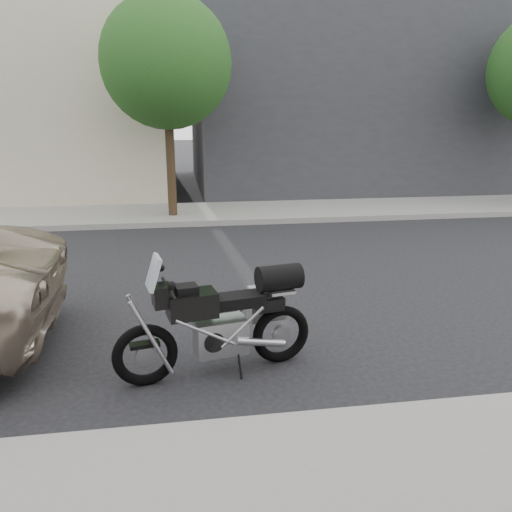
# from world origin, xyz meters

# --- Properties ---
(ground) EXTENTS (120.00, 120.00, 0.00)m
(ground) POSITION_xyz_m (0.00, 0.00, 0.00)
(ground) COLOR black
(ground) RESTS_ON ground
(far_sidewalk) EXTENTS (44.00, 3.00, 0.15)m
(far_sidewalk) POSITION_xyz_m (0.00, -6.50, 0.07)
(far_sidewalk) COLOR gray
(far_sidewalk) RESTS_ON ground
(far_building_dark) EXTENTS (16.00, 11.00, 7.00)m
(far_building_dark) POSITION_xyz_m (-7.00, -13.50, 3.50)
(far_building_dark) COLOR #2C2D32
(far_building_dark) RESTS_ON ground
(street_tree_mid) EXTENTS (3.40, 3.40, 5.70)m
(street_tree_mid) POSITION_xyz_m (2.00, -6.00, 4.14)
(street_tree_mid) COLOR #372819
(street_tree_mid) RESTS_ON far_sidewalk
(motorcycle) EXTENTS (2.23, 0.99, 1.42)m
(motorcycle) POSITION_xyz_m (1.34, 2.82, 0.61)
(motorcycle) COLOR black
(motorcycle) RESTS_ON ground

